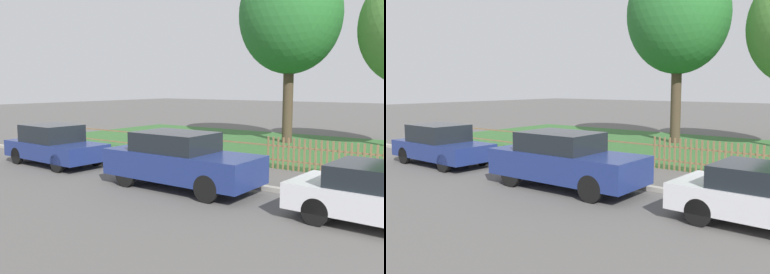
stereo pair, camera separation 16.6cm
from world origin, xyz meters
The scene contains 4 objects.
parked_car_silver_hatchback centered at (-13.40, -0.98, 0.69)m, with size 3.92×1.77×1.40m.
parked_car_black_saloon centered at (-7.76, -1.06, 0.77)m, with size 4.32×1.68×1.51m.
covered_motorcycle centered at (-9.91, 1.97, 0.62)m, with size 2.11×0.82×0.98m.
tree_nearest_kerb centered at (-9.35, 9.28, 6.00)m, with size 4.78×4.78×8.79m.
Camera 2 is at (-0.62, -9.80, 2.75)m, focal length 40.00 mm.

